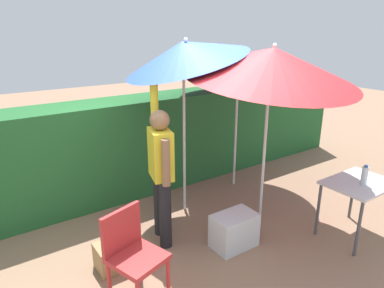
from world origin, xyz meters
name	(u,v)px	position (x,y,z in m)	size (l,w,h in m)	color
ground_plane	(206,234)	(0.00, 0.00, 0.00)	(24.00, 24.00, 0.00)	#937056
hedge_row	(143,144)	(0.00, 1.65, 0.73)	(8.00, 0.70, 1.45)	#23602D
umbrella_rainbow	(272,63)	(0.80, -0.15, 2.05)	(2.05, 2.08, 2.37)	silver
umbrella_orange	(185,53)	(0.13, 0.65, 2.15)	(1.59, 1.56, 2.51)	silver
umbrella_yellow	(238,61)	(1.25, 0.92, 1.97)	(1.80, 1.82, 2.18)	silver
person_vendor	(161,168)	(-0.49, 0.21, 0.93)	(0.31, 0.55, 1.88)	black
chair_plastic	(132,251)	(-1.19, -0.47, 0.51)	(0.55, 0.55, 0.89)	#B72D2D
cooler_box	(234,231)	(0.13, -0.38, 0.20)	(0.51, 0.33, 0.41)	silver
crate_cardboard	(117,254)	(-1.14, 0.05, 0.14)	(0.44, 0.29, 0.29)	#9E7A4C
folding_table	(359,188)	(1.48, -1.03, 0.63)	(0.80, 0.60, 0.72)	#4C4C51
bottle_water	(365,176)	(1.44, -1.09, 0.83)	(0.07, 0.07, 0.24)	silver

